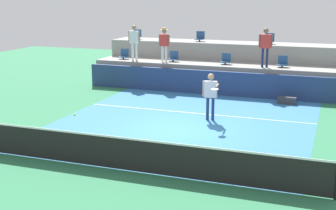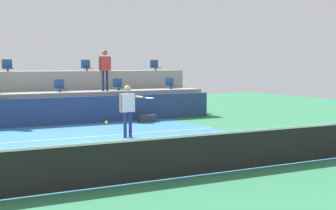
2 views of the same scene
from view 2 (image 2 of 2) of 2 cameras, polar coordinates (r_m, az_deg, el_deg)
The scene contains 17 objects.
ground_plane at distance 14.06m, azimuth -4.99°, elevation -5.04°, with size 40.00×40.00×0.00m, color #2D754C.
court_inner_paint at distance 14.97m, azimuth -6.47°, elevation -4.43°, with size 9.00×10.00×0.01m, color teal.
court_service_line at distance 16.27m, azimuth -8.26°, elevation -3.69°, with size 9.00×0.06×0.00m, color white.
tennis_net at distance 10.45m, azimuth 3.51°, elevation -5.73°, with size 10.48×0.08×1.07m.
sponsor_backboard at distance 19.61m, azimuth -11.78°, elevation -0.67°, with size 13.00×0.16×1.10m, color navy.
seating_tier_lower at distance 20.86m, azimuth -12.76°, elevation -0.16°, with size 13.00×1.80×1.25m, color gray.
seating_tier_upper at distance 22.56m, azimuth -13.96°, elevation 1.28°, with size 13.00×1.80×2.10m, color gray.
stadium_chair_lower_center at distance 20.74m, azimuth -12.75°, elevation 2.14°, with size 0.44×0.40×0.52m.
stadium_chair_lower_right at distance 21.57m, azimuth -5.95°, elevation 2.34°, with size 0.44×0.40×0.52m.
stadium_chair_lower_far_right at distance 22.67m, azimuth 0.27°, elevation 2.49°, with size 0.44×0.40×0.52m.
stadium_chair_upper_left at distance 22.10m, azimuth -18.55°, elevation 4.38°, with size 0.44×0.40×0.52m.
stadium_chair_upper_right at distance 22.94m, azimuth -9.70°, elevation 4.57°, with size 0.44×0.40×0.52m.
stadium_chair_upper_far_right at distance 24.29m, azimuth -1.57°, elevation 4.66°, with size 0.44×0.40×0.52m.
tennis_player at distance 15.70m, azimuth -4.74°, elevation -0.07°, with size 0.83×1.18×1.74m.
spectator_in_white at distance 20.92m, azimuth -7.51°, elevation 4.63°, with size 0.62×0.28×1.78m.
tennis_ball at distance 10.06m, azimuth -7.34°, elevation -2.06°, with size 0.07×0.07×0.07m.
equipment_bag at distance 20.03m, azimuth -2.51°, elevation -1.61°, with size 0.76×0.28×0.30m, color #333338.
Camera 2 is at (-5.32, -12.78, 2.43)m, focal length 51.28 mm.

